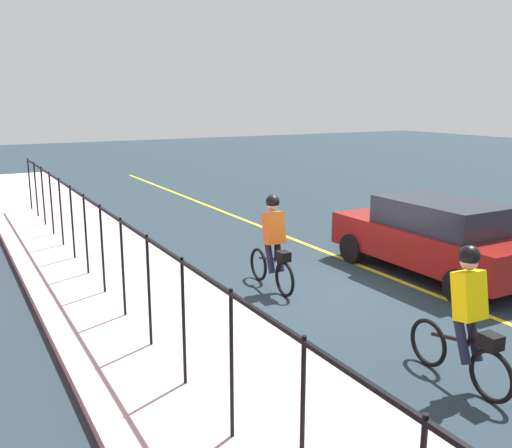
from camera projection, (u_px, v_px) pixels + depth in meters
name	position (u px, v px, depth m)	size (l,w,h in m)	color
ground_plane	(330.00, 292.00, 10.60)	(80.00, 80.00, 0.00)	#212F37
lane_line_centre	(394.00, 279.00, 11.36)	(36.00, 0.12, 0.01)	yellow
sidewalk	(157.00, 322.00, 8.97)	(40.00, 3.20, 0.15)	#ABA0A1
iron_fence	(111.00, 239.00, 9.37)	(19.13, 0.04, 1.60)	black
cyclist_lead	(273.00, 243.00, 10.55)	(1.71, 0.37, 1.83)	black
cyclist_follow	(466.00, 317.00, 6.96)	(1.71, 0.37, 1.83)	black
patrol_sedan	(435.00, 236.00, 11.43)	(4.40, 1.93, 1.58)	maroon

